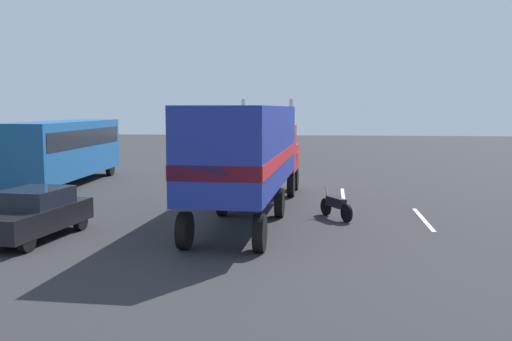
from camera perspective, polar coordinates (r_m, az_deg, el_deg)
ground_plane at (r=27.22m, az=1.38°, el=-2.32°), size 120.00×120.00×0.00m
lane_stripe_near at (r=26.93m, az=8.78°, el=-2.47°), size 4.40×0.29×0.01m
lane_stripe_mid at (r=21.78m, az=16.53°, el=-4.73°), size 4.40×0.25×0.01m
semi_truck at (r=21.25m, az=-0.52°, el=2.11°), size 14.27×3.20×4.50m
person_bystander at (r=24.04m, az=-5.14°, el=-1.34°), size 0.34×0.46×1.63m
parked_bus at (r=31.84m, az=-18.77°, el=2.34°), size 11.11×3.09×3.40m
parked_car at (r=18.96m, az=-21.57°, el=-4.07°), size 4.56×2.24×1.57m
motorcycle at (r=21.13m, az=8.06°, el=-3.55°), size 1.88×1.13×1.12m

